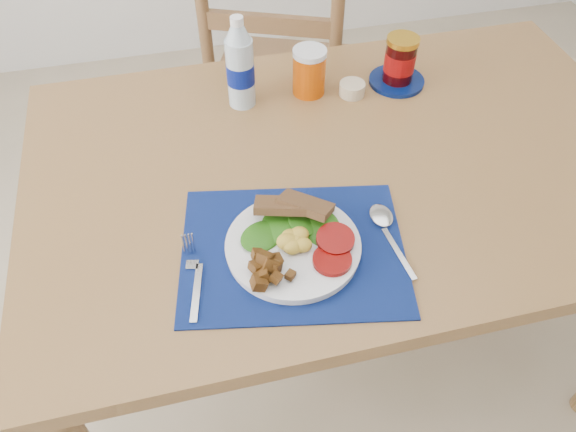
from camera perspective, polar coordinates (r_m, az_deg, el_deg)
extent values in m
plane|color=gray|center=(1.74, 6.30, -17.52)|extent=(4.00, 4.00, 0.00)
cube|color=brown|center=(1.25, 6.22, 5.13)|extent=(1.40, 0.90, 0.04)
cylinder|color=brown|center=(1.77, -19.07, 0.92)|extent=(0.06, 0.06, 0.71)
cylinder|color=brown|center=(2.01, 19.56, 7.16)|extent=(0.06, 0.06, 0.71)
cube|color=#56321F|center=(2.01, -0.71, 13.99)|extent=(0.57, 0.56, 0.04)
cylinder|color=#56321F|center=(2.28, 4.98, 11.03)|extent=(0.04, 0.04, 0.44)
cylinder|color=#56321F|center=(2.33, -4.70, 11.91)|extent=(0.04, 0.04, 0.44)
cylinder|color=#56321F|center=(2.00, 3.98, 4.89)|extent=(0.04, 0.04, 0.44)
cylinder|color=#56321F|center=(2.05, -6.84, 5.99)|extent=(0.04, 0.04, 0.44)
cylinder|color=#56321F|center=(2.21, 26.70, 2.81)|extent=(0.03, 0.03, 0.38)
cube|color=black|center=(1.05, 0.51, -3.47)|extent=(0.47, 0.40, 0.00)
cylinder|color=silver|center=(1.05, 0.51, -3.13)|extent=(0.25, 0.25, 0.02)
ellipsoid|color=gold|center=(1.03, 0.82, -2.48)|extent=(0.06, 0.05, 0.03)
cylinder|color=#7C0406|center=(1.03, 4.65, -3.54)|extent=(0.07, 0.07, 0.01)
ellipsoid|color=#0D3706|center=(1.06, 0.52, -1.10)|extent=(0.13, 0.08, 0.01)
cube|color=brown|center=(1.07, 0.54, 1.10)|extent=(0.12, 0.10, 0.04)
cube|color=#B2B5BA|center=(1.00, -9.27, -7.66)|extent=(0.04, 0.12, 0.00)
cube|color=#B2B5BA|center=(1.05, -9.83, -4.06)|extent=(0.04, 0.07, 0.00)
cube|color=#B2B5BA|center=(1.06, 11.17, -3.76)|extent=(0.02, 0.13, 0.00)
ellipsoid|color=#B2B5BA|center=(1.12, 9.43, -0.03)|extent=(0.04, 0.06, 0.01)
cylinder|color=#ADBFCC|center=(1.35, -4.84, 14.27)|extent=(0.06, 0.06, 0.17)
cylinder|color=navy|center=(1.35, -4.84, 14.27)|extent=(0.07, 0.07, 0.05)
cone|color=#ADBFCC|center=(1.30, -5.14, 18.08)|extent=(0.06, 0.06, 0.04)
cylinder|color=white|center=(1.28, -5.23, 19.18)|extent=(0.03, 0.03, 0.02)
cylinder|color=#C44805|center=(1.40, 2.16, 14.34)|extent=(0.08, 0.08, 0.11)
cylinder|color=#C3B08F|center=(1.42, 6.53, 12.71)|extent=(0.06, 0.06, 0.03)
cylinder|color=#04144B|center=(1.48, 10.96, 13.33)|extent=(0.14, 0.14, 0.01)
cylinder|color=black|center=(1.45, 11.28, 15.15)|extent=(0.07, 0.07, 0.10)
cylinder|color=maroon|center=(1.45, 11.29, 15.17)|extent=(0.08, 0.08, 0.05)
cylinder|color=gold|center=(1.42, 11.63, 17.09)|extent=(0.08, 0.08, 0.01)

